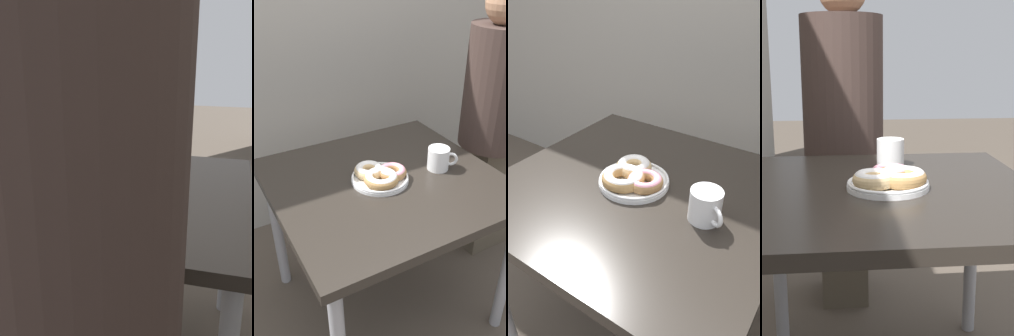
{
  "view_description": "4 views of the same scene",
  "coord_description": "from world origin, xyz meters",
  "views": [
    {
      "loc": [
        1.17,
        0.54,
        1.18
      ],
      "look_at": [
        -0.02,
        0.21,
        0.78
      ],
      "focal_mm": 40.0,
      "sensor_mm": 36.0,
      "label": 1
    },
    {
      "loc": [
        -0.65,
        -0.9,
        1.54
      ],
      "look_at": [
        -0.02,
        0.21,
        0.78
      ],
      "focal_mm": 40.0,
      "sensor_mm": 36.0,
      "label": 2
    },
    {
      "loc": [
        0.48,
        -0.52,
        1.33
      ],
      "look_at": [
        -0.02,
        0.21,
        0.78
      ],
      "focal_mm": 35.0,
      "sensor_mm": 36.0,
      "label": 3
    },
    {
      "loc": [
        -1.28,
        0.34,
        1.08
      ],
      "look_at": [
        -0.02,
        0.21,
        0.78
      ],
      "focal_mm": 50.0,
      "sensor_mm": 36.0,
      "label": 4
    }
  ],
  "objects": [
    {
      "name": "ground_plane",
      "position": [
        0.0,
        0.0,
        0.0
      ],
      "size": [
        14.0,
        14.0,
        0.0
      ],
      "primitive_type": "plane",
      "color": "#4C4238"
    },
    {
      "name": "wall_back",
      "position": [
        0.0,
        1.12,
        1.3
      ],
      "size": [
        8.0,
        0.05,
        2.6
      ],
      "color": "#9E998E",
      "rests_on": "ground_plane"
    },
    {
      "name": "dining_table",
      "position": [
        0.0,
        0.22,
        0.64
      ],
      "size": [
        0.9,
        0.86,
        0.72
      ],
      "color": "#28231E",
      "rests_on": "ground_plane"
    },
    {
      "name": "donut_plate",
      "position": [
        -0.03,
        0.21,
        0.75
      ],
      "size": [
        0.23,
        0.24,
        0.06
      ],
      "color": "white",
      "rests_on": "dining_table"
    },
    {
      "name": "coffee_mug",
      "position": [
        0.24,
        0.18,
        0.77
      ],
      "size": [
        0.12,
        0.1,
        0.1
      ],
      "color": "white",
      "rests_on": "dining_table"
    },
    {
      "name": "person_figure",
      "position": [
        0.71,
        0.33,
        0.77
      ],
      "size": [
        0.35,
        0.34,
        1.43
      ],
      "color": "brown",
      "rests_on": "ground_plane"
    }
  ]
}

